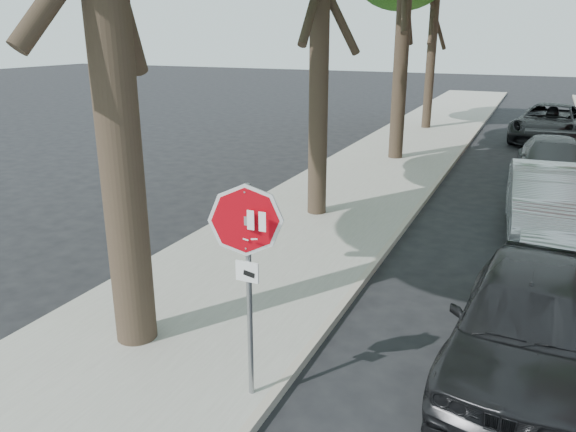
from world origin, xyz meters
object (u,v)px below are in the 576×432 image
at_px(stop_sign, 247,252).
at_px(car_d, 550,123).
at_px(car_c, 552,162).
at_px(car_a, 527,322).
at_px(car_b, 549,203).

relative_size(stop_sign, car_d, 0.48).
bearing_deg(car_c, car_d, 87.67).
relative_size(car_c, car_d, 0.84).
bearing_deg(car_d, car_c, -81.59).
distance_m(stop_sign, car_a, 3.75).
bearing_deg(stop_sign, car_d, 81.19).
bearing_deg(car_c, stop_sign, -107.44).
bearing_deg(stop_sign, car_c, 75.69).
bearing_deg(car_c, car_b, -94.13).
distance_m(car_a, car_b, 5.81).
xyz_separation_m(car_a, car_c, (0.31, 10.68, -0.08)).
bearing_deg(car_a, car_b, 92.10).
height_order(stop_sign, car_b, stop_sign).
bearing_deg(car_d, stop_sign, -91.21).
bearing_deg(car_b, car_a, -96.68).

